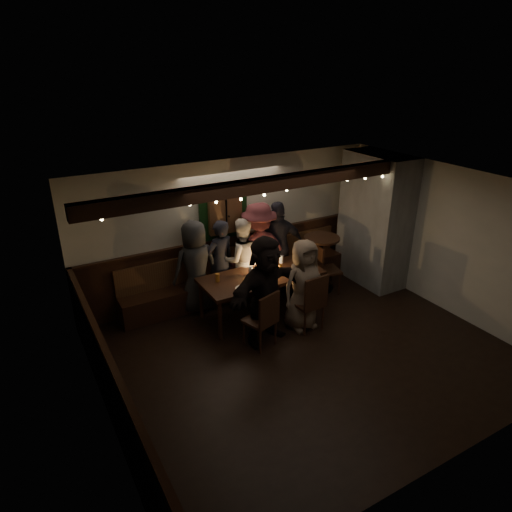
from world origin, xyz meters
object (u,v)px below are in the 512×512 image
chair_near_right (311,300)px  dining_table (262,278)px  chair_end (323,266)px  person_d (259,250)px  person_b (220,262)px  person_c (241,259)px  high_top (321,256)px  person_f (266,290)px  chair_near_left (264,317)px  person_g (303,285)px  person_a (196,267)px  person_e (278,247)px

chair_near_right → dining_table: bearing=116.4°
chair_end → person_d: person_d is taller
dining_table → person_b: (-0.44, 0.74, 0.11)m
chair_near_right → person_c: person_c is taller
high_top → person_f: size_ratio=0.61×
chair_near_left → high_top: 2.32m
chair_near_right → person_f: bearing=169.4°
high_top → person_g: person_g is taller
person_a → person_e: person_e is taller
person_a → person_d: person_d is taller
high_top → person_f: person_f is taller
person_e → person_g: 1.46m
person_e → person_b: bearing=12.1°
chair_near_left → chair_near_right: bearing=2.2°
person_a → person_b: 0.49m
dining_table → person_e: (0.77, 0.69, 0.19)m
dining_table → high_top: size_ratio=1.97×
person_d → high_top: bearing=166.2°
chair_near_right → person_a: size_ratio=0.61×
person_g → dining_table: bearing=116.9°
person_g → person_e: bearing=73.1°
person_c → person_g: 1.45m
person_g → chair_near_right: bearing=-73.7°
person_c → person_f: bearing=89.3°
dining_table → chair_near_right: (0.44, -0.88, -0.12)m
chair_near_right → person_a: bearing=130.3°
chair_near_right → person_c: 1.65m
dining_table → person_c: (-0.04, 0.68, 0.10)m
person_c → high_top: bearing=177.1°
person_f → person_c: bearing=63.9°
person_b → person_g: bearing=108.2°
chair_end → person_f: 2.00m
high_top → person_c: person_c is taller
person_c → dining_table: bearing=105.1°
person_d → person_e: size_ratio=1.03×
chair_end → person_a: bearing=165.2°
person_d → person_f: person_d is taller
high_top → person_d: size_ratio=0.59×
person_b → person_c: size_ratio=1.01×
high_top → person_f: (-1.85, -1.01, 0.21)m
person_c → person_d: bearing=-171.3°
chair_near_left → chair_near_right: (0.93, 0.04, 0.03)m
person_c → person_f: person_f is taller
person_c → person_e: person_e is taller
person_a → person_f: 1.57m
chair_near_right → high_top: 1.57m
person_c → person_a: bearing=8.9°
chair_end → high_top: size_ratio=0.92×
person_c → person_f: (-0.32, -1.42, 0.09)m
person_c → chair_near_left: bearing=86.2°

